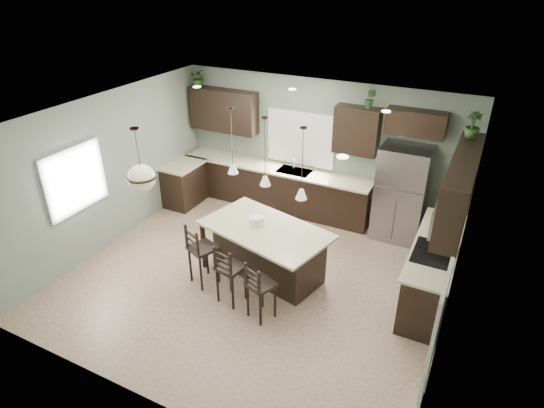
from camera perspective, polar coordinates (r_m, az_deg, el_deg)
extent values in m
plane|color=#9E8466|center=(7.85, -1.98, -9.16)|extent=(6.00, 6.00, 0.00)
cube|color=white|center=(5.41, 19.24, -17.49)|extent=(0.04, 0.82, 2.04)
cube|color=white|center=(9.45, 3.65, 8.21)|extent=(1.35, 0.02, 1.00)
cube|color=white|center=(8.26, -23.54, 2.83)|extent=(0.02, 1.10, 1.00)
cube|color=black|center=(10.14, -10.95, 2.41)|extent=(0.60, 0.90, 0.90)
cube|color=beige|center=(9.94, -11.10, 4.84)|extent=(0.66, 0.96, 0.04)
cube|color=black|center=(9.81, 0.39, 2.07)|extent=(4.20, 0.60, 0.90)
cube|color=beige|center=(9.60, 0.35, 4.54)|extent=(4.20, 0.66, 0.04)
cube|color=gray|center=(9.42, 2.81, 4.13)|extent=(0.70, 0.45, 0.01)
cylinder|color=silver|center=(9.34, 2.75, 4.88)|extent=(0.02, 0.02, 0.28)
cube|color=black|center=(9.98, -6.10, 11.60)|extent=(1.55, 0.34, 0.90)
cube|color=black|center=(8.81, 10.60, 9.05)|extent=(0.85, 0.34, 0.90)
cube|color=black|center=(8.51, 17.61, 9.68)|extent=(1.05, 0.34, 0.45)
cube|color=black|center=(7.67, 19.51, -7.89)|extent=(0.60, 2.35, 0.90)
cube|color=beige|center=(7.42, 19.93, -4.90)|extent=(0.66, 2.35, 0.04)
cube|color=black|center=(7.17, 19.63, -5.82)|extent=(0.58, 0.75, 0.02)
cube|color=gray|center=(7.47, 16.87, -8.50)|extent=(0.01, 0.72, 0.60)
cube|color=black|center=(6.94, 22.50, 2.02)|extent=(0.34, 2.35, 0.90)
cube|color=gray|center=(6.87, 21.24, -1.78)|extent=(0.40, 0.75, 0.40)
cube|color=gray|center=(8.85, 15.90, 1.30)|extent=(0.90, 0.74, 1.85)
cube|color=black|center=(7.65, -0.79, -6.04)|extent=(2.31, 1.66, 0.92)
cylinder|color=silver|center=(7.48, -1.97, -2.09)|extent=(0.24, 0.24, 0.14)
cube|color=black|center=(7.51, -8.63, -6.26)|extent=(0.54, 0.54, 1.10)
cube|color=black|center=(7.09, -5.17, -8.65)|extent=(0.44, 0.44, 1.04)
cube|color=black|center=(6.79, -1.36, -10.76)|extent=(0.47, 0.47, 0.99)
imported|color=#224A20|center=(10.11, -9.22, 15.37)|extent=(0.42, 0.38, 0.38)
imported|color=#265123|center=(8.56, 12.24, 12.77)|extent=(0.22, 0.18, 0.37)
imported|color=#284D21|center=(7.52, 23.91, 9.04)|extent=(0.23, 0.23, 0.40)
plane|color=slate|center=(9.38, 5.92, 6.98)|extent=(6.00, 0.00, 6.00)
plane|color=slate|center=(5.27, -16.93, -12.81)|extent=(6.00, 0.00, 6.00)
plane|color=slate|center=(8.81, -19.63, 4.00)|extent=(0.00, 5.50, 5.50)
plane|color=slate|center=(6.41, 22.24, -5.76)|extent=(0.00, 5.50, 5.50)
plane|color=white|center=(6.55, -2.39, 10.74)|extent=(6.00, 6.00, 0.00)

